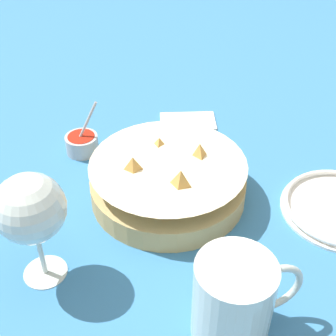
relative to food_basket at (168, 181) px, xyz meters
name	(u,v)px	position (x,y,z in m)	size (l,w,h in m)	color
ground_plane	(183,208)	(0.01, -0.04, -0.03)	(4.00, 4.00, 0.00)	teal
food_basket	(168,181)	(0.00, 0.00, 0.00)	(0.25, 0.25, 0.10)	tan
sauce_cup	(82,143)	(-0.12, 0.17, -0.01)	(0.07, 0.06, 0.10)	#B7B7BC
wine_glass	(31,211)	(-0.21, -0.11, 0.09)	(0.09, 0.09, 0.17)	silver
beer_mug	(234,302)	(0.00, -0.26, 0.02)	(0.14, 0.10, 0.12)	silver
napkin	(188,120)	(0.11, 0.21, -0.03)	(0.13, 0.09, 0.01)	white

